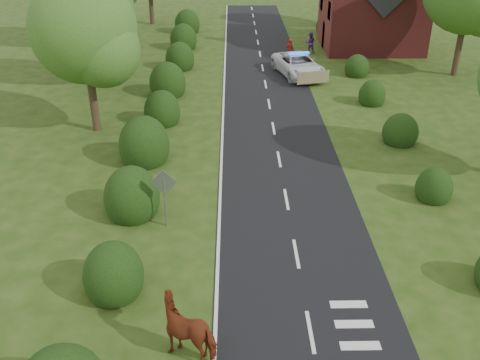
{
  "coord_description": "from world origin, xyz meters",
  "views": [
    {
      "loc": [
        -2.33,
        -16.12,
        11.79
      ],
      "look_at": [
        -2.04,
        3.43,
        1.3
      ],
      "focal_mm": 40.0,
      "sensor_mm": 36.0,
      "label": 1
    }
  ],
  "objects_px": {
    "police_van": "(298,65)",
    "pedestrian_purple": "(310,43)",
    "road_sign": "(164,190)",
    "pedestrian_red": "(290,49)",
    "cow": "(191,330)"
  },
  "relations": [
    {
      "from": "police_van",
      "to": "cow",
      "type": "bearing_deg",
      "value": -117.55
    },
    {
      "from": "police_van",
      "to": "pedestrian_red",
      "type": "height_order",
      "value": "police_van"
    },
    {
      "from": "cow",
      "to": "pedestrian_purple",
      "type": "xyz_separation_m",
      "value": [
        7.76,
        33.02,
        0.08
      ]
    },
    {
      "from": "police_van",
      "to": "pedestrian_red",
      "type": "relative_size",
      "value": 3.62
    },
    {
      "from": "road_sign",
      "to": "pedestrian_red",
      "type": "distance_m",
      "value": 25.36
    },
    {
      "from": "cow",
      "to": "pedestrian_purple",
      "type": "distance_m",
      "value": 33.92
    },
    {
      "from": "pedestrian_purple",
      "to": "road_sign",
      "type": "bearing_deg",
      "value": 71.52
    },
    {
      "from": "road_sign",
      "to": "cow",
      "type": "height_order",
      "value": "road_sign"
    },
    {
      "from": "police_van",
      "to": "pedestrian_purple",
      "type": "relative_size",
      "value": 3.59
    },
    {
      "from": "cow",
      "to": "pedestrian_red",
      "type": "distance_m",
      "value": 31.48
    },
    {
      "from": "cow",
      "to": "police_van",
      "type": "xyz_separation_m",
      "value": [
        6.08,
        26.71,
        0.01
      ]
    },
    {
      "from": "cow",
      "to": "pedestrian_red",
      "type": "relative_size",
      "value": 1.29
    },
    {
      "from": "road_sign",
      "to": "police_van",
      "type": "height_order",
      "value": "road_sign"
    },
    {
      "from": "road_sign",
      "to": "pedestrian_red",
      "type": "xyz_separation_m",
      "value": [
        7.26,
        24.29,
        -0.81
      ]
    },
    {
      "from": "road_sign",
      "to": "pedestrian_purple",
      "type": "xyz_separation_m",
      "value": [
        9.19,
        26.37,
        -0.8
      ]
    }
  ]
}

